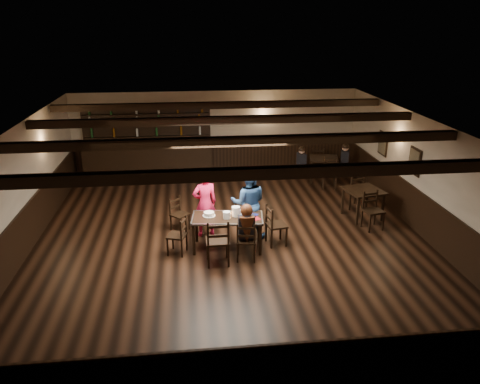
{
  "coord_description": "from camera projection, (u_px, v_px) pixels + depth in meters",
  "views": [
    {
      "loc": [
        -0.91,
        -9.69,
        4.81
      ],
      "look_at": [
        0.22,
        0.2,
        1.11
      ],
      "focal_mm": 35.0,
      "sensor_mm": 36.0,
      "label": 1
    }
  ],
  "objects": [
    {
      "name": "back_table_a",
      "position": [
        363.0,
        193.0,
        11.83
      ],
      "size": [
        1.03,
        1.03,
        0.75
      ],
      "color": "black",
      "rests_on": "ground"
    },
    {
      "name": "chair_end_left",
      "position": [
        180.0,
        233.0,
        10.02
      ],
      "size": [
        0.48,
        0.49,
        0.84
      ],
      "color": "black",
      "rests_on": "ground"
    },
    {
      "name": "pepper_shaker",
      "position": [
        246.0,
        216.0,
        10.1
      ],
      "size": [
        0.03,
        0.03,
        0.09
      ],
      "primitive_type": "cylinder",
      "color": "#A5A8AD",
      "rests_on": "dining_table"
    },
    {
      "name": "ground",
      "position": [
        232.0,
        240.0,
        10.79
      ],
      "size": [
        10.0,
        10.0,
        0.0
      ],
      "primitive_type": "plane",
      "color": "black",
      "rests_on": "ground"
    },
    {
      "name": "bar_counter",
      "position": [
        149.0,
        157.0,
        14.7
      ],
      "size": [
        4.14,
        0.7,
        2.2
      ],
      "color": "black",
      "rests_on": "ground"
    },
    {
      "name": "chair_near_right",
      "position": [
        246.0,
        239.0,
        9.71
      ],
      "size": [
        0.47,
        0.45,
        0.88
      ],
      "color": "black",
      "rests_on": "ground"
    },
    {
      "name": "tea_light",
      "position": [
        230.0,
        214.0,
        10.26
      ],
      "size": [
        0.06,
        0.06,
        0.06
      ],
      "color": "#A5A8AD",
      "rests_on": "dining_table"
    },
    {
      "name": "plate_stack_b",
      "position": [
        236.0,
        211.0,
        10.2
      ],
      "size": [
        0.18,
        0.18,
        0.21
      ],
      "primitive_type": "cylinder",
      "color": "white",
      "rests_on": "dining_table"
    },
    {
      "name": "cake",
      "position": [
        209.0,
        214.0,
        10.22
      ],
      "size": [
        0.28,
        0.28,
        0.09
      ],
      "color": "white",
      "rests_on": "dining_table"
    },
    {
      "name": "plate_stack_a",
      "position": [
        227.0,
        215.0,
        10.08
      ],
      "size": [
        0.16,
        0.16,
        0.15
      ],
      "primitive_type": "cylinder",
      "color": "white",
      "rests_on": "dining_table"
    },
    {
      "name": "salt_shaker",
      "position": [
        242.0,
        216.0,
        10.1
      ],
      "size": [
        0.04,
        0.04,
        0.1
      ],
      "primitive_type": "cylinder",
      "color": "silver",
      "rests_on": "dining_table"
    },
    {
      "name": "bg_patron_left",
      "position": [
        301.0,
        158.0,
        14.2
      ],
      "size": [
        0.24,
        0.36,
        0.72
      ],
      "color": "black",
      "rests_on": "ground"
    },
    {
      "name": "man_blue",
      "position": [
        248.0,
        203.0,
        10.69
      ],
      "size": [
        0.91,
        0.76,
        1.7
      ],
      "primitive_type": "imported",
      "rotation": [
        0.0,
        0.0,
        3.0
      ],
      "color": "navy",
      "rests_on": "ground"
    },
    {
      "name": "menu_red",
      "position": [
        252.0,
        219.0,
        10.07
      ],
      "size": [
        0.4,
        0.33,
        0.0
      ],
      "primitive_type": "cube",
      "rotation": [
        0.0,
        0.0,
        0.32
      ],
      "color": "maroon",
      "rests_on": "dining_table"
    },
    {
      "name": "chair_near_left",
      "position": [
        218.0,
        239.0,
        9.5
      ],
      "size": [
        0.48,
        0.46,
        1.02
      ],
      "color": "black",
      "rests_on": "ground"
    },
    {
      "name": "room_shell",
      "position": [
        231.0,
        168.0,
        10.22
      ],
      "size": [
        9.02,
        10.02,
        2.71
      ],
      "color": "beige",
      "rests_on": "ground"
    },
    {
      "name": "drink_glass",
      "position": [
        240.0,
        212.0,
        10.26
      ],
      "size": [
        0.08,
        0.08,
        0.12
      ],
      "primitive_type": "cylinder",
      "color": "silver",
      "rests_on": "dining_table"
    },
    {
      "name": "seated_person",
      "position": [
        246.0,
        223.0,
        9.65
      ],
      "size": [
        0.34,
        0.51,
        0.83
      ],
      "color": "black",
      "rests_on": "ground"
    },
    {
      "name": "dining_table",
      "position": [
        227.0,
        220.0,
        10.2
      ],
      "size": [
        1.62,
        0.95,
        0.75
      ],
      "color": "black",
      "rests_on": "ground"
    },
    {
      "name": "woman_pink",
      "position": [
        205.0,
        203.0,
        10.8
      ],
      "size": [
        0.66,
        0.52,
        1.59
      ],
      "primitive_type": "imported",
      "rotation": [
        0.0,
        0.0,
        3.41
      ],
      "color": "#FF2F51",
      "rests_on": "ground"
    },
    {
      "name": "chair_far_pushed",
      "position": [
        178.0,
        211.0,
        11.2
      ],
      "size": [
        0.52,
        0.52,
        0.81
      ],
      "color": "black",
      "rests_on": "ground"
    },
    {
      "name": "back_table_b",
      "position": [
        324.0,
        161.0,
        14.53
      ],
      "size": [
        1.04,
        1.04,
        0.75
      ],
      "color": "black",
      "rests_on": "ground"
    },
    {
      "name": "chair_end_right",
      "position": [
        273.0,
        222.0,
        10.42
      ],
      "size": [
        0.48,
        0.5,
        0.93
      ],
      "color": "black",
      "rests_on": "ground"
    },
    {
      "name": "menu_blue",
      "position": [
        251.0,
        215.0,
        10.29
      ],
      "size": [
        0.35,
        0.32,
        0.0
      ],
      "primitive_type": "cube",
      "rotation": [
        0.0,
        0.0,
        -0.54
      ],
      "color": "#0F134D",
      "rests_on": "dining_table"
    },
    {
      "name": "bg_patron_right",
      "position": [
        345.0,
        156.0,
        14.39
      ],
      "size": [
        0.32,
        0.41,
        0.76
      ],
      "color": "black",
      "rests_on": "ground"
    }
  ]
}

